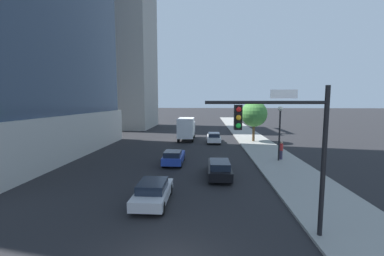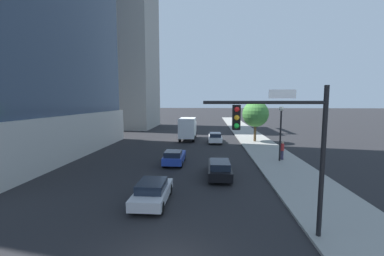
{
  "view_description": "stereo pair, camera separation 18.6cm",
  "coord_description": "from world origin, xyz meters",
  "px_view_note": "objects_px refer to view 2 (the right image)",
  "views": [
    {
      "loc": [
        1.36,
        -7.64,
        5.97
      ],
      "look_at": [
        0.28,
        10.04,
        4.02
      ],
      "focal_mm": 23.21,
      "sensor_mm": 36.0,
      "label": 1
    },
    {
      "loc": [
        1.54,
        -7.63,
        5.97
      ],
      "look_at": [
        0.28,
        10.04,
        4.02
      ],
      "focal_mm": 23.21,
      "sensor_mm": 36.0,
      "label": 2
    }
  ],
  "objects_px": {
    "box_truck": "(188,128)",
    "car_white": "(215,137)",
    "construction_building": "(123,45)",
    "car_blue": "(174,157)",
    "pedestrian_red_shirt": "(282,150)",
    "street_tree": "(255,114)",
    "car_black": "(220,168)",
    "street_lamp": "(281,125)",
    "car_silver": "(152,192)",
    "traffic_light_pole": "(285,136)"
  },
  "relations": [
    {
      "from": "box_truck",
      "to": "car_white",
      "type": "bearing_deg",
      "value": -26.58
    },
    {
      "from": "construction_building",
      "to": "box_truck",
      "type": "distance_m",
      "value": 28.7
    },
    {
      "from": "car_blue",
      "to": "pedestrian_red_shirt",
      "type": "height_order",
      "value": "pedestrian_red_shirt"
    },
    {
      "from": "car_white",
      "to": "pedestrian_red_shirt",
      "type": "xyz_separation_m",
      "value": [
        6.42,
        -10.44,
        0.34
      ]
    },
    {
      "from": "car_white",
      "to": "street_tree",
      "type": "bearing_deg",
      "value": 7.15
    },
    {
      "from": "car_blue",
      "to": "car_black",
      "type": "bearing_deg",
      "value": -42.12
    },
    {
      "from": "street_lamp",
      "to": "box_truck",
      "type": "distance_m",
      "value": 16.62
    },
    {
      "from": "construction_building",
      "to": "box_truck",
      "type": "xyz_separation_m",
      "value": [
        15.82,
        -17.57,
        -16.26
      ]
    },
    {
      "from": "construction_building",
      "to": "street_tree",
      "type": "distance_m",
      "value": 34.82
    },
    {
      "from": "car_blue",
      "to": "pedestrian_red_shirt",
      "type": "bearing_deg",
      "value": 10.96
    },
    {
      "from": "construction_building",
      "to": "car_blue",
      "type": "xyz_separation_m",
      "value": [
        15.82,
        -32.11,
        -17.43
      ]
    },
    {
      "from": "car_blue",
      "to": "pedestrian_red_shirt",
      "type": "xyz_separation_m",
      "value": [
        10.53,
        2.04,
        0.39
      ]
    },
    {
      "from": "construction_building",
      "to": "car_silver",
      "type": "bearing_deg",
      "value": -68.96
    },
    {
      "from": "car_black",
      "to": "car_blue",
      "type": "distance_m",
      "value": 5.54
    },
    {
      "from": "car_blue",
      "to": "box_truck",
      "type": "height_order",
      "value": "box_truck"
    },
    {
      "from": "construction_building",
      "to": "car_silver",
      "type": "xyz_separation_m",
      "value": [
        15.82,
        -41.12,
        -17.43
      ]
    },
    {
      "from": "car_silver",
      "to": "car_black",
      "type": "bearing_deg",
      "value": 52.2
    },
    {
      "from": "car_black",
      "to": "traffic_light_pole",
      "type": "bearing_deg",
      "value": -74.48
    },
    {
      "from": "car_white",
      "to": "car_blue",
      "type": "relative_size",
      "value": 1.16
    },
    {
      "from": "street_tree",
      "to": "car_black",
      "type": "xyz_separation_m",
      "value": [
        -5.73,
        -16.92,
        -3.39
      ]
    },
    {
      "from": "car_silver",
      "to": "construction_building",
      "type": "bearing_deg",
      "value": 111.04
    },
    {
      "from": "street_lamp",
      "to": "car_silver",
      "type": "xyz_separation_m",
      "value": [
        -10.14,
        -10.5,
        -2.96
      ]
    },
    {
      "from": "traffic_light_pole",
      "to": "car_white",
      "type": "bearing_deg",
      "value": 95.47
    },
    {
      "from": "traffic_light_pole",
      "to": "pedestrian_red_shirt",
      "type": "distance_m",
      "value": 15.22
    },
    {
      "from": "car_silver",
      "to": "car_black",
      "type": "relative_size",
      "value": 0.85
    },
    {
      "from": "traffic_light_pole",
      "to": "car_blue",
      "type": "distance_m",
      "value": 14.35
    },
    {
      "from": "traffic_light_pole",
      "to": "car_white",
      "type": "xyz_separation_m",
      "value": [
        -2.36,
        24.71,
        -3.75
      ]
    },
    {
      "from": "street_tree",
      "to": "box_truck",
      "type": "bearing_deg",
      "value": 172.27
    },
    {
      "from": "pedestrian_red_shirt",
      "to": "car_silver",
      "type": "bearing_deg",
      "value": -133.61
    },
    {
      "from": "construction_building",
      "to": "car_white",
      "type": "height_order",
      "value": "construction_building"
    },
    {
      "from": "car_white",
      "to": "pedestrian_red_shirt",
      "type": "relative_size",
      "value": 2.63
    },
    {
      "from": "street_tree",
      "to": "construction_building",
      "type": "bearing_deg",
      "value": 143.61
    },
    {
      "from": "street_tree",
      "to": "car_blue",
      "type": "distance_m",
      "value": 16.81
    },
    {
      "from": "street_lamp",
      "to": "box_truck",
      "type": "bearing_deg",
      "value": 127.85
    },
    {
      "from": "construction_building",
      "to": "car_blue",
      "type": "height_order",
      "value": "construction_building"
    },
    {
      "from": "street_tree",
      "to": "car_black",
      "type": "relative_size",
      "value": 1.22
    },
    {
      "from": "traffic_light_pole",
      "to": "pedestrian_red_shirt",
      "type": "bearing_deg",
      "value": 74.13
    },
    {
      "from": "construction_building",
      "to": "car_white",
      "type": "relative_size",
      "value": 8.53
    },
    {
      "from": "car_white",
      "to": "car_blue",
      "type": "xyz_separation_m",
      "value": [
        -4.11,
        -12.48,
        -0.05
      ]
    },
    {
      "from": "street_tree",
      "to": "car_silver",
      "type": "relative_size",
      "value": 1.43
    },
    {
      "from": "pedestrian_red_shirt",
      "to": "street_lamp",
      "type": "bearing_deg",
      "value": -125.2
    },
    {
      "from": "street_lamp",
      "to": "pedestrian_red_shirt",
      "type": "relative_size",
      "value": 2.93
    },
    {
      "from": "car_blue",
      "to": "street_lamp",
      "type": "bearing_deg",
      "value": 8.35
    },
    {
      "from": "box_truck",
      "to": "car_silver",
      "type": "bearing_deg",
      "value": -90.0
    },
    {
      "from": "pedestrian_red_shirt",
      "to": "street_tree",
      "type": "bearing_deg",
      "value": 93.54
    },
    {
      "from": "car_black",
      "to": "street_lamp",
      "type": "bearing_deg",
      "value": 40.78
    },
    {
      "from": "car_silver",
      "to": "pedestrian_red_shirt",
      "type": "distance_m",
      "value": 15.27
    },
    {
      "from": "car_black",
      "to": "pedestrian_red_shirt",
      "type": "distance_m",
      "value": 8.63
    },
    {
      "from": "construction_building",
      "to": "pedestrian_red_shirt",
      "type": "bearing_deg",
      "value": -48.78
    },
    {
      "from": "street_lamp",
      "to": "pedestrian_red_shirt",
      "type": "bearing_deg",
      "value": 54.8
    }
  ]
}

